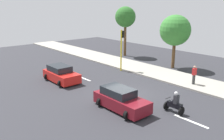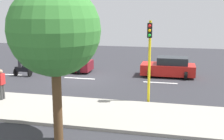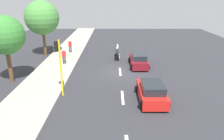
{
  "view_description": "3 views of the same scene",
  "coord_description": "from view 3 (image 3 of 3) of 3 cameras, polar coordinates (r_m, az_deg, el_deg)",
  "views": [
    {
      "loc": [
        -12.68,
        -13.21,
        7.1
      ],
      "look_at": [
        1.68,
        3.58,
        1.05
      ],
      "focal_mm": 38.62,
      "sensor_mm": 36.0,
      "label": 1
    },
    {
      "loc": [
        20.01,
        7.09,
        5.03
      ],
      "look_at": [
        1.08,
        2.76,
        0.99
      ],
      "focal_mm": 46.33,
      "sensor_mm": 36.0,
      "label": 2
    },
    {
      "loc": [
        0.78,
        21.22,
        7.61
      ],
      "look_at": [
        0.84,
        2.03,
        0.89
      ],
      "focal_mm": 34.56,
      "sensor_mm": 36.0,
      "label": 3
    }
  ],
  "objects": [
    {
      "name": "ground_plane",
      "position": [
        22.57,
        2.16,
        -0.56
      ],
      "size": [
        40.0,
        60.0,
        0.1
      ],
      "primitive_type": "cube",
      "color": "#2D2D33"
    },
    {
      "name": "sidewalk",
      "position": [
        23.36,
        -15.26,
        -0.23
      ],
      "size": [
        4.0,
        60.0,
        0.15
      ],
      "primitive_type": "cube",
      "color": "#9E998E",
      "rests_on": "ground"
    },
    {
      "name": "lane_stripe_far_north",
      "position": [
        34.09,
        1.51,
        6.39
      ],
      "size": [
        0.2,
        2.4,
        0.01
      ],
      "primitive_type": "cube",
      "color": "white",
      "rests_on": "ground"
    },
    {
      "name": "lane_stripe_north",
      "position": [
        28.27,
        1.77,
        3.68
      ],
      "size": [
        0.2,
        2.4,
        0.01
      ],
      "primitive_type": "cube",
      "color": "white",
      "rests_on": "ground"
    },
    {
      "name": "lane_stripe_mid",
      "position": [
        22.55,
        2.16,
        -0.43
      ],
      "size": [
        0.2,
        2.4,
        0.01
      ],
      "primitive_type": "cube",
      "color": "white",
      "rests_on": "ground"
    },
    {
      "name": "lane_stripe_south",
      "position": [
        17.03,
        2.82,
        -7.25
      ],
      "size": [
        0.2,
        2.4,
        0.01
      ],
      "primitive_type": "cube",
      "color": "white",
      "rests_on": "ground"
    },
    {
      "name": "car_maroon",
      "position": [
        24.19,
        7.05,
        2.57
      ],
      "size": [
        2.15,
        4.21,
        1.52
      ],
      "color": "maroon",
      "rests_on": "ground"
    },
    {
      "name": "car_red",
      "position": [
        16.52,
        10.46,
        -5.74
      ],
      "size": [
        2.27,
        4.06,
        1.52
      ],
      "color": "red",
      "rests_on": "ground"
    },
    {
      "name": "motorcycle",
      "position": [
        26.7,
        1.3,
        4.16
      ],
      "size": [
        0.6,
        1.3,
        1.53
      ],
      "color": "black",
      "rests_on": "ground"
    },
    {
      "name": "pedestrian_near_signal",
      "position": [
        25.04,
        -12.61,
        3.65
      ],
      "size": [
        0.4,
        0.24,
        1.69
      ],
      "color": "#3F3F3F",
      "rests_on": "sidewalk"
    },
    {
      "name": "pedestrian_by_tree",
      "position": [
        30.0,
        -11.03,
        6.32
      ],
      "size": [
        0.4,
        0.24,
        1.69
      ],
      "color": "#3F3F3F",
      "rests_on": "sidewalk"
    },
    {
      "name": "traffic_light_corner",
      "position": [
        16.76,
        -13.87,
        2.51
      ],
      "size": [
        0.49,
        0.24,
        4.5
      ],
      "color": "yellow",
      "rests_on": "ground"
    },
    {
      "name": "street_tree_center",
      "position": [
        29.23,
        -18.06,
        12.99
      ],
      "size": [
        4.28,
        4.28,
        7.02
      ],
      "color": "brown",
      "rests_on": "ground"
    },
    {
      "name": "street_tree_north",
      "position": [
        21.04,
        -26.5,
        8.19
      ],
      "size": [
        3.42,
        3.42,
        6.02
      ],
      "color": "brown",
      "rests_on": "ground"
    }
  ]
}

